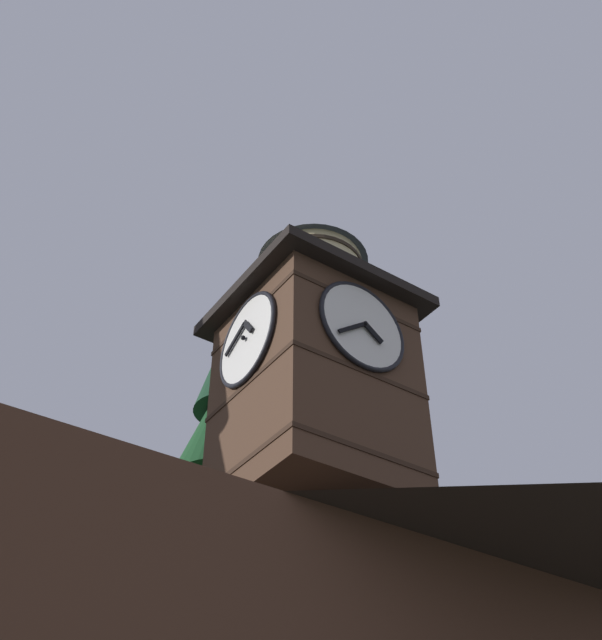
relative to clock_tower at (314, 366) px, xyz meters
name	(u,v)px	position (x,y,z in m)	size (l,w,h in m)	color
clock_tower	(314,366)	(0.00, 0.00, 0.00)	(3.93, 3.93, 7.63)	#4C3323
pine_tree_behind	(213,640)	(-0.68, -4.94, -4.27)	(6.18, 6.18, 16.57)	#473323
flying_bird_low	(314,308)	(-2.14, -3.00, 4.68)	(0.55, 0.66, 0.14)	black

